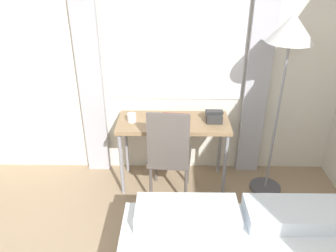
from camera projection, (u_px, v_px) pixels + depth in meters
name	position (u px, v px, depth m)	size (l,w,h in m)	color
wall_back_with_window	(152.00, 50.00, 3.22)	(4.93, 0.13, 2.70)	silver
desk	(173.00, 127.00, 3.25)	(1.10, 0.48, 0.73)	#937551
desk_chair	(169.00, 152.00, 3.08)	(0.44, 0.44, 0.98)	#59514C
standing_lamp	(289.00, 44.00, 2.75)	(0.40, 0.40, 1.77)	#4C4C51
telephone	(214.00, 116.00, 3.21)	(0.17, 0.19, 0.10)	#2D2D2D
book	(175.00, 119.00, 3.24)	(0.30, 0.24, 0.02)	maroon
mug	(132.00, 118.00, 3.19)	(0.09, 0.09, 0.08)	white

